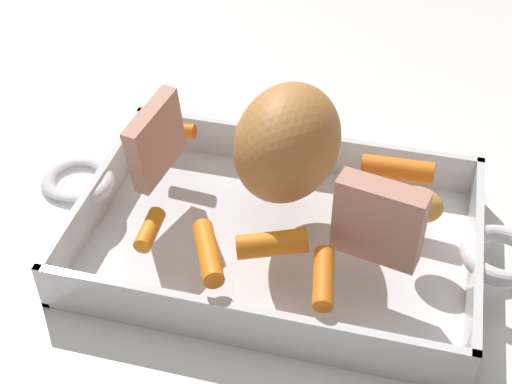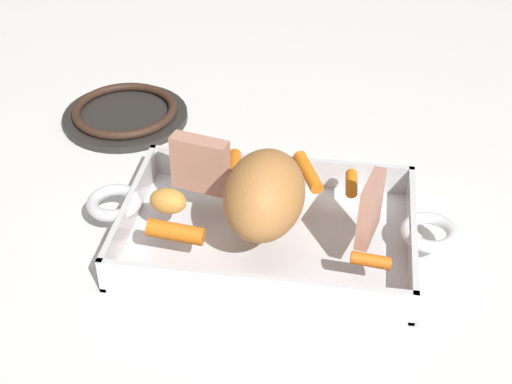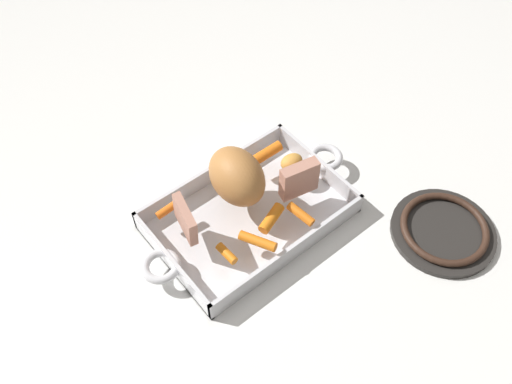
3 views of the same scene
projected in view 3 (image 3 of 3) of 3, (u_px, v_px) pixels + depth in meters
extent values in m
plane|color=white|center=(250.00, 219.00, 1.03)|extent=(2.07, 2.07, 0.00)
cube|color=silver|center=(249.00, 217.00, 1.02)|extent=(0.35, 0.24, 0.01)
cube|color=silver|center=(291.00, 254.00, 0.95)|extent=(0.35, 0.01, 0.05)
cube|color=silver|center=(212.00, 174.00, 1.06)|extent=(0.35, 0.01, 0.05)
cube|color=silver|center=(171.00, 264.00, 0.94)|extent=(0.01, 0.24, 0.05)
cube|color=silver|center=(318.00, 167.00, 1.07)|extent=(0.01, 0.24, 0.05)
torus|color=silver|center=(161.00, 266.00, 0.92)|extent=(0.07, 0.07, 0.02)
torus|color=silver|center=(326.00, 157.00, 1.07)|extent=(0.07, 0.07, 0.02)
ellipsoid|color=#B8783E|center=(236.00, 177.00, 0.97)|extent=(0.10, 0.13, 0.10)
cube|color=tan|center=(299.00, 179.00, 0.98)|extent=(0.07, 0.04, 0.07)
cube|color=tan|center=(185.00, 219.00, 0.93)|extent=(0.03, 0.08, 0.08)
cylinder|color=orange|center=(266.00, 153.00, 1.05)|extent=(0.07, 0.02, 0.03)
cylinder|color=orange|center=(258.00, 241.00, 0.93)|extent=(0.04, 0.07, 0.02)
cylinder|color=orange|center=(301.00, 214.00, 0.97)|extent=(0.02, 0.06, 0.02)
cylinder|color=orange|center=(227.00, 253.00, 0.92)|extent=(0.02, 0.04, 0.02)
cylinder|color=orange|center=(271.00, 218.00, 0.96)|extent=(0.06, 0.04, 0.02)
cylinder|color=orange|center=(167.00, 209.00, 0.97)|extent=(0.04, 0.01, 0.02)
ellipsoid|color=gold|center=(292.00, 162.00, 1.03)|extent=(0.05, 0.04, 0.03)
cylinder|color=#282623|center=(443.00, 232.00, 1.00)|extent=(0.19, 0.19, 0.01)
torus|color=#382319|center=(445.00, 228.00, 0.99)|extent=(0.16, 0.16, 0.01)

